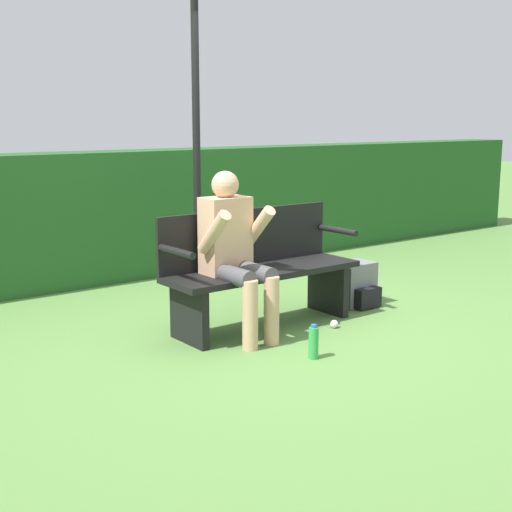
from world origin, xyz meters
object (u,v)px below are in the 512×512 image
at_px(park_bench, 258,268).
at_px(backpack, 355,285).
at_px(water_bottle, 314,343).
at_px(person_seated, 234,247).
at_px(signpost, 196,116).

distance_m(park_bench, backpack, 1.06).
bearing_deg(park_bench, water_bottle, -102.63).
distance_m(person_seated, water_bottle, 0.92).
xyz_separation_m(person_seated, water_bottle, (0.13, -0.72, -0.56)).
bearing_deg(person_seated, signpost, 67.21).
height_order(water_bottle, signpost, signpost).
xyz_separation_m(person_seated, backpack, (1.34, 0.09, -0.49)).
distance_m(backpack, signpost, 2.06).
bearing_deg(person_seated, park_bench, 21.54).
bearing_deg(park_bench, signpost, 78.32).
relative_size(park_bench, signpost, 0.54).
relative_size(park_bench, backpack, 4.27).
xyz_separation_m(water_bottle, signpost, (0.45, 2.09, 1.49)).
bearing_deg(person_seated, backpack, 3.96).
bearing_deg(signpost, water_bottle, -102.07).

